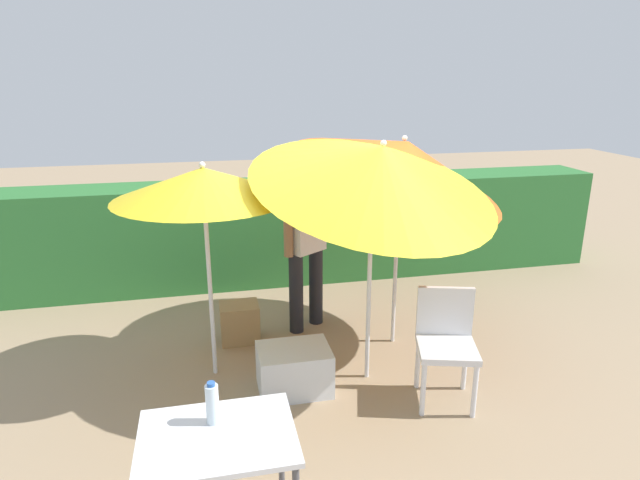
% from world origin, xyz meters
% --- Properties ---
extents(ground_plane, '(24.00, 24.00, 0.00)m').
position_xyz_m(ground_plane, '(0.00, 0.00, 0.00)').
color(ground_plane, '#9E8466').
extents(hedge_row, '(8.00, 0.70, 1.24)m').
position_xyz_m(hedge_row, '(0.00, 2.29, 0.62)').
color(hedge_row, '#2D7033').
rests_on(hedge_row, ground_plane).
extents(umbrella_rainbow, '(2.07, 1.99, 2.33)m').
position_xyz_m(umbrella_rainbow, '(0.77, 0.42, 1.75)').
color(umbrella_rainbow, silver).
rests_on(umbrella_rainbow, ground_plane).
extents(umbrella_orange, '(2.03, 1.97, 2.32)m').
position_xyz_m(umbrella_orange, '(0.35, -0.16, 1.79)').
color(umbrella_orange, silver).
rests_on(umbrella_orange, ground_plane).
extents(umbrella_yellow, '(1.42, 1.42, 1.84)m').
position_xyz_m(umbrella_yellow, '(-0.96, 0.16, 1.66)').
color(umbrella_yellow, silver).
rests_on(umbrella_yellow, ground_plane).
extents(person_vendor, '(0.51, 0.38, 1.88)m').
position_xyz_m(person_vendor, '(-0.02, 0.86, 0.93)').
color(person_vendor, black).
rests_on(person_vendor, ground_plane).
extents(chair_plastic, '(0.54, 0.54, 0.89)m').
position_xyz_m(chair_plastic, '(0.81, -0.59, 0.51)').
color(chair_plastic, silver).
rests_on(chair_plastic, ground_plane).
extents(cooler_box, '(0.58, 0.43, 0.37)m').
position_xyz_m(cooler_box, '(-0.33, -0.24, 0.18)').
color(cooler_box, silver).
rests_on(cooler_box, ground_plane).
extents(crate_cardboard, '(0.37, 0.30, 0.37)m').
position_xyz_m(crate_cardboard, '(-0.70, 0.72, 0.19)').
color(crate_cardboard, '#9E7A4C').
rests_on(crate_cardboard, ground_plane).
extents(folding_table, '(0.80, 0.60, 0.73)m').
position_xyz_m(folding_table, '(-0.97, -1.68, 0.64)').
color(folding_table, '#4C4C51').
rests_on(folding_table, ground_plane).
extents(bottle_water, '(0.07, 0.07, 0.24)m').
position_xyz_m(bottle_water, '(-0.99, -1.57, 0.84)').
color(bottle_water, silver).
rests_on(bottle_water, folding_table).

